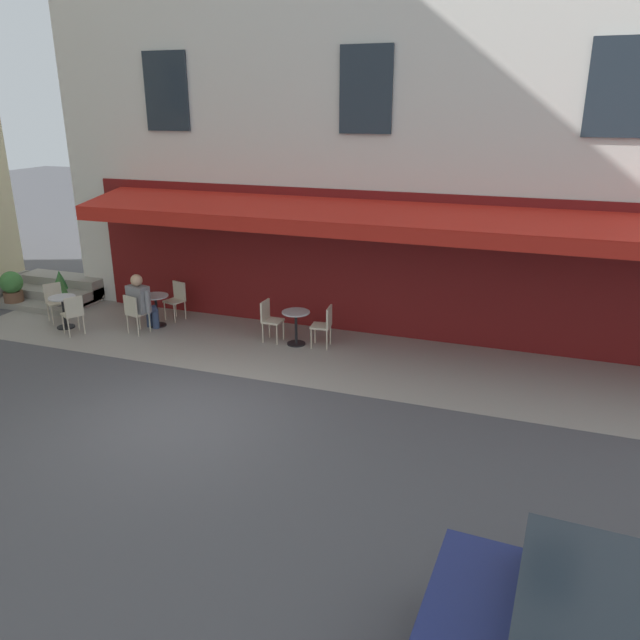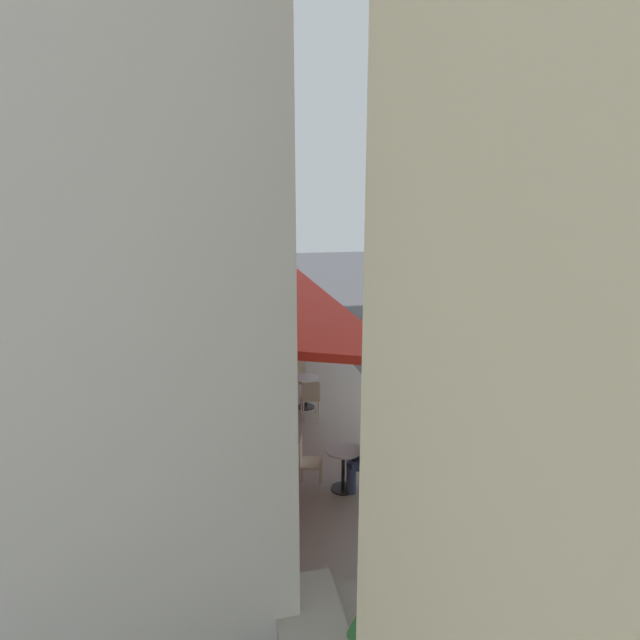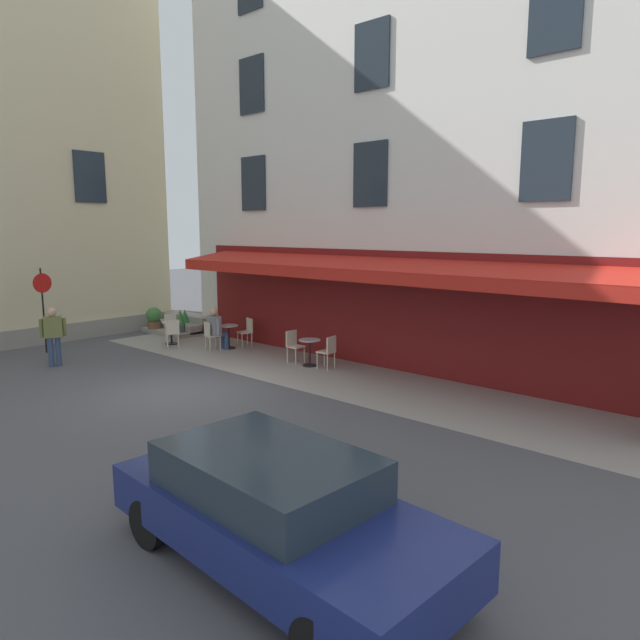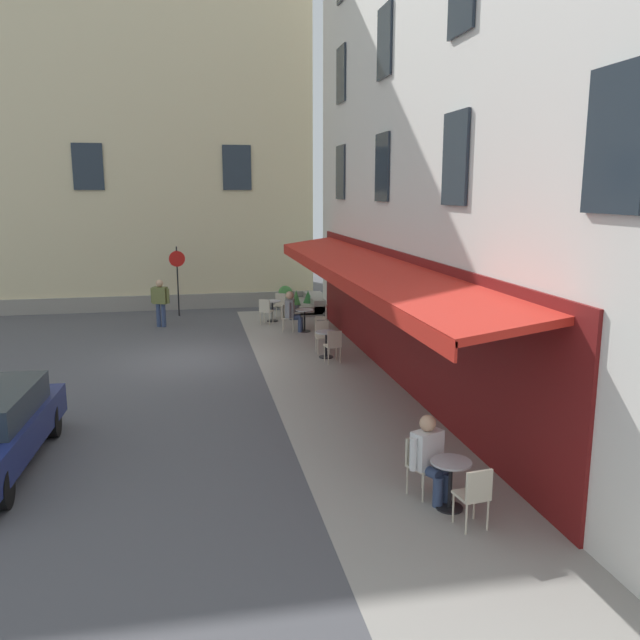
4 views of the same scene
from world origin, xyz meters
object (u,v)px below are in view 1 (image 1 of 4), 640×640
at_px(cafe_chair_cream_facing_street, 134,311).
at_px(cafe_table_far_end, 63,308).
at_px(potted_plant_entrance_left, 12,288).
at_px(cafe_chair_cream_kerbside, 55,299).
at_px(potted_plant_mid_terrace, 61,292).
at_px(cafe_table_near_entrance, 156,306).
at_px(cafe_chair_cream_by_window, 73,312).
at_px(cafe_chair_cream_corner_right, 269,317).
at_px(cafe_chair_cream_under_awning, 325,323).
at_px(cafe_table_mid_terrace, 296,323).
at_px(potted_plant_entrance_right, 61,287).
at_px(seated_patron_in_grey, 141,301).
at_px(cafe_chair_cream_near_door, 177,297).

relative_size(cafe_chair_cream_facing_street, cafe_table_far_end, 1.21).
bearing_deg(cafe_chair_cream_facing_street, potted_plant_entrance_left, -8.32).
xyz_separation_m(cafe_chair_cream_kerbside, potted_plant_mid_terrace, (0.44, -0.70, -0.07)).
bearing_deg(cafe_table_near_entrance, cafe_chair_cream_by_window, 39.20).
bearing_deg(potted_plant_entrance_left, cafe_table_near_entrance, -179.86).
height_order(cafe_chair_cream_corner_right, cafe_chair_cream_under_awning, same).
bearing_deg(cafe_chair_cream_kerbside, potted_plant_mid_terrace, -57.94).
xyz_separation_m(cafe_table_mid_terrace, cafe_table_far_end, (5.46, 0.83, 0.00)).
bearing_deg(cafe_chair_cream_by_window, cafe_table_far_end, -29.31).
relative_size(cafe_table_mid_terrace, potted_plant_entrance_right, 0.88).
distance_m(cafe_chair_cream_corner_right, cafe_chair_cream_under_awning, 1.26).
distance_m(cafe_chair_cream_under_awning, potted_plant_mid_terrace, 7.06).
distance_m(cafe_chair_cream_corner_right, potted_plant_entrance_right, 6.34).
bearing_deg(cafe_chair_cream_kerbside, seated_patron_in_grey, -177.74).
xyz_separation_m(cafe_table_mid_terrace, cafe_chair_cream_by_window, (4.91, 1.14, 0.06)).
height_order(cafe_chair_cream_corner_right, cafe_chair_cream_kerbside, same).
bearing_deg(cafe_table_far_end, cafe_chair_cream_corner_right, -170.09).
relative_size(cafe_chair_cream_by_window, seated_patron_in_grey, 0.67).
distance_m(cafe_chair_cream_kerbside, potted_plant_entrance_right, 1.56).
bearing_deg(cafe_chair_cream_by_window, cafe_chair_cream_under_awning, -167.74).
bearing_deg(cafe_chair_cream_near_door, cafe_chair_cream_facing_street, 75.04).
height_order(cafe_chair_cream_kerbside, potted_plant_entrance_left, potted_plant_entrance_left).
bearing_deg(potted_plant_mid_terrace, cafe_chair_cream_near_door, -172.53).
bearing_deg(cafe_table_mid_terrace, seated_patron_in_grey, 6.32).
distance_m(cafe_table_near_entrance, cafe_table_far_end, 2.12).
bearing_deg(potted_plant_entrance_left, cafe_chair_cream_near_door, -172.11).
xyz_separation_m(cafe_chair_cream_corner_right, potted_plant_entrance_left, (7.16, 0.02, -0.05)).
relative_size(cafe_table_near_entrance, cafe_table_mid_terrace, 1.00).
xyz_separation_m(cafe_chair_cream_under_awning, cafe_chair_cream_by_window, (5.54, 1.20, 0.00)).
height_order(cafe_table_far_end, seated_patron_in_grey, seated_patron_in_grey).
relative_size(cafe_chair_cream_kerbside, seated_patron_in_grey, 0.67).
bearing_deg(seated_patron_in_grey, cafe_chair_cream_near_door, -105.23).
height_order(cafe_chair_cream_facing_street, potted_plant_mid_terrace, potted_plant_mid_terrace).
bearing_deg(cafe_chair_cream_facing_street, potted_plant_mid_terrace, -16.37).
height_order(cafe_chair_cream_under_awning, cafe_chair_cream_by_window, same).
bearing_deg(cafe_table_far_end, seated_patron_in_grey, -167.01).
distance_m(cafe_table_near_entrance, cafe_chair_cream_under_awning, 4.14).
xyz_separation_m(cafe_chair_cream_near_door, cafe_table_mid_terrace, (-3.33, 0.61, -0.06)).
height_order(cafe_table_mid_terrace, cafe_chair_cream_by_window, cafe_chair_cream_by_window).
bearing_deg(potted_plant_mid_terrace, cafe_chair_cream_facing_street, 163.63).
distance_m(cafe_chair_cream_under_awning, cafe_chair_cream_by_window, 5.66).
height_order(cafe_table_near_entrance, cafe_table_far_end, same).
bearing_deg(potted_plant_mid_terrace, cafe_chair_cream_kerbside, 122.06).
bearing_deg(seated_patron_in_grey, cafe_table_near_entrance, -103.69).
relative_size(cafe_table_mid_terrace, cafe_chair_cream_by_window, 0.82).
xyz_separation_m(cafe_chair_cream_facing_street, cafe_table_far_end, (1.80, 0.22, -0.06)).
bearing_deg(cafe_chair_cream_corner_right, seated_patron_in_grey, 7.97).
distance_m(cafe_chair_cream_corner_right, potted_plant_entrance_left, 7.16).
bearing_deg(potted_plant_entrance_left, cafe_chair_cream_facing_street, 171.68).
height_order(cafe_chair_cream_under_awning, cafe_chair_cream_kerbside, same).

